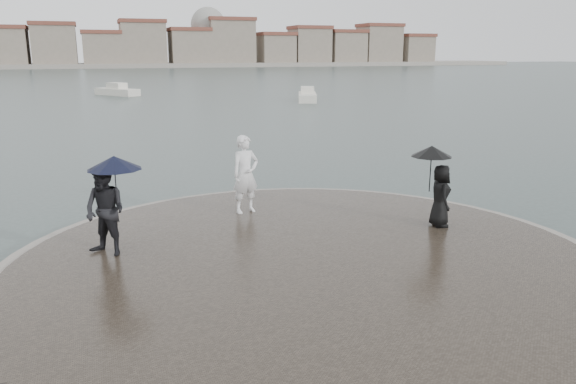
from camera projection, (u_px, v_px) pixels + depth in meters
name	position (u px, v px, depth m)	size (l,w,h in m)	color
ground	(395.00, 362.00, 8.26)	(400.00, 400.00, 0.00)	#2B3835
kerb_ring	(309.00, 268.00, 11.43)	(12.50, 12.50, 0.32)	gray
quay_tip	(309.00, 267.00, 11.42)	(11.90, 11.90, 0.36)	#2D261E
statue	(245.00, 174.00, 14.45)	(0.74, 0.48, 2.02)	white
visitor_left	(107.00, 200.00, 11.39)	(1.38, 1.22, 2.04)	black
visitor_right	(438.00, 182.00, 13.28)	(1.06, 1.00, 1.95)	black
far_skyline	(78.00, 47.00, 152.10)	(260.00, 20.00, 37.00)	gray
boats	(123.00, 101.00, 47.33)	(37.33, 27.54, 1.50)	silver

